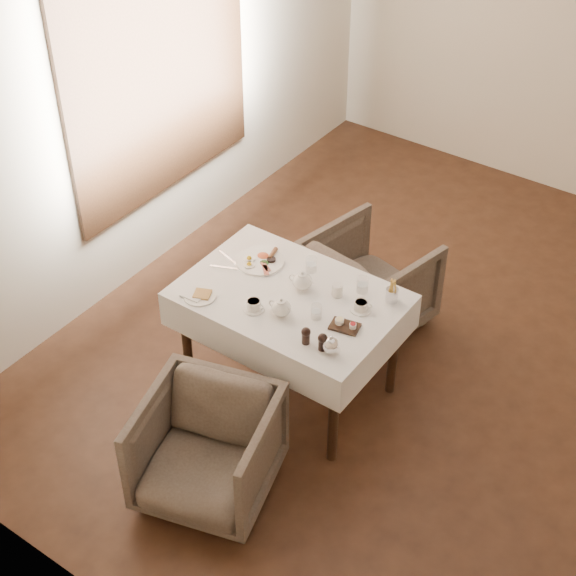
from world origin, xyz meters
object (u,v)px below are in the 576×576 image
(armchair_far, at_px, (368,283))
(teapot_centre, at_px, (302,280))
(table, at_px, (290,310))
(breakfast_plate, at_px, (261,260))
(armchair_near, at_px, (207,450))

(armchair_far, distance_m, teapot_centre, 0.87)
(teapot_centre, bearing_deg, armchair_far, 76.57)
(table, relative_size, breakfast_plate, 4.28)
(table, bearing_deg, armchair_far, 85.46)
(armchair_far, bearing_deg, teapot_centre, 99.27)
(breakfast_plate, height_order, teapot_centre, teapot_centre)
(table, distance_m, armchair_near, 0.98)
(breakfast_plate, bearing_deg, armchair_near, -57.73)
(breakfast_plate, relative_size, teapot_centre, 1.87)
(armchair_near, distance_m, teapot_centre, 1.13)
(table, xyz_separation_m, armchair_far, (0.07, 0.82, -0.30))
(table, distance_m, teapot_centre, 0.20)
(armchair_far, bearing_deg, table, 97.66)
(table, bearing_deg, breakfast_plate, 154.23)
(table, relative_size, armchair_far, 1.71)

